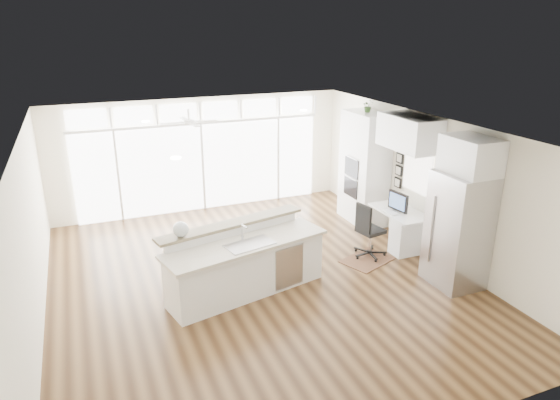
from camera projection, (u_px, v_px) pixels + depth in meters
name	position (u px, v px, depth m)	size (l,w,h in m)	color
floor	(260.00, 281.00, 8.86)	(7.00, 8.00, 0.02)	#3A2412
ceiling	(257.00, 130.00, 7.95)	(7.00, 8.00, 0.02)	white
wall_back	(201.00, 154.00, 11.89)	(7.00, 0.04, 2.70)	white
wall_front	(397.00, 342.00, 4.92)	(7.00, 0.04, 2.70)	white
wall_left	(30.00, 242.00, 7.15)	(0.04, 8.00, 2.70)	white
wall_right	(428.00, 185.00, 9.66)	(0.04, 8.00, 2.70)	white
glass_wall	(203.00, 167.00, 11.94)	(5.80, 0.06, 2.08)	white
transom_row	(199.00, 112.00, 11.49)	(5.90, 0.06, 0.40)	white
desk_window	(418.00, 171.00, 9.84)	(0.04, 0.85, 0.85)	silver
ceiling_fan	(189.00, 117.00, 10.28)	(1.16, 1.16, 0.32)	silver
recessed_lights	(253.00, 129.00, 8.13)	(3.40, 3.00, 0.02)	silver
oven_cabinet	(364.00, 168.00, 11.14)	(0.64, 1.20, 2.50)	white
desk_nook	(399.00, 228.00, 10.11)	(0.72, 1.30, 0.76)	white
upper_cabinets	(409.00, 133.00, 9.46)	(0.64, 1.30, 0.64)	white
refrigerator	(458.00, 230.00, 8.46)	(0.76, 0.90, 2.00)	#ABABB0
fridge_cabinet	(471.00, 155.00, 8.04)	(0.64, 0.90, 0.60)	white
framed_photos	(399.00, 170.00, 10.43)	(0.06, 0.22, 0.80)	black
kitchen_island	(246.00, 262.00, 8.30)	(2.82, 1.06, 1.12)	white
rug	(367.00, 260.00, 9.60)	(0.95, 0.68, 0.01)	#351C11
office_chair	(371.00, 230.00, 9.61)	(0.57, 0.52, 1.09)	black
fishbowl	(181.00, 229.00, 7.86)	(0.25, 0.25, 0.25)	silver
monitor	(398.00, 201.00, 9.88)	(0.09, 0.51, 0.43)	black
keyboard	(390.00, 212.00, 9.89)	(0.13, 0.34, 0.02)	white
potted_plant	(368.00, 107.00, 10.68)	(0.24, 0.27, 0.21)	#335424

